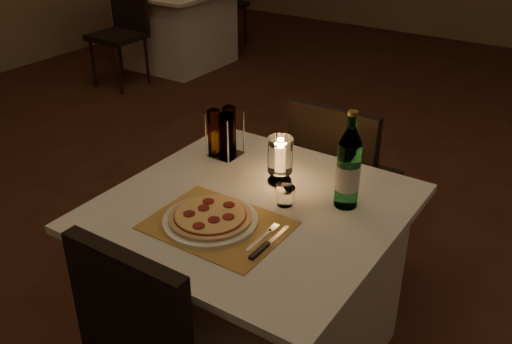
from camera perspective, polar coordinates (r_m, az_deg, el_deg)
The scene contains 14 objects.
floor at distance 2.81m, azimuth 1.92°, elevation -11.82°, with size 8.00×10.00×0.02m, color #462316.
main_table at distance 2.23m, azimuth -0.29°, elevation -11.26°, with size 1.00×1.00×0.74m.
chair_far at distance 2.66m, azimuth 8.32°, elevation -0.03°, with size 0.42×0.42×0.90m.
placemat at distance 1.91m, azimuth -3.85°, elevation -5.34°, with size 0.45×0.34×0.00m, color #BC8E41.
plate at distance 1.92m, azimuth -4.58°, elevation -4.83°, with size 0.32×0.32×0.01m, color white.
pizza at distance 1.91m, azimuth -4.60°, elevation -4.43°, with size 0.28×0.28×0.02m.
fork at distance 1.85m, azimuth 0.89°, elevation -6.33°, with size 0.02×0.18×0.00m.
knife at distance 1.79m, azimuth 0.77°, elevation -7.52°, with size 0.02×0.22×0.01m.
tumbler at distance 2.00m, azimuth 2.93°, elevation -2.44°, with size 0.07×0.07×0.07m, color white, non-canonical shape.
water_bottle at distance 1.97m, azimuth 9.21°, elevation 0.30°, with size 0.09×0.09×0.35m.
hurricane_candle at distance 2.11m, azimuth 2.44°, elevation 1.56°, with size 0.09×0.09×0.18m.
cruet_caddy at distance 2.31m, azimuth -3.26°, elevation 3.76°, with size 0.12×0.12×0.21m.
neighbor_table_left at distance 5.96m, azimuth -7.96°, elevation 14.13°, with size 1.00×1.00×0.74m.
neighbor_chair_la at distance 5.42m, azimuth -13.16°, elevation 14.19°, with size 0.42×0.42×0.90m.
Camera 1 is at (1.11, -1.84, 1.79)m, focal length 40.00 mm.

